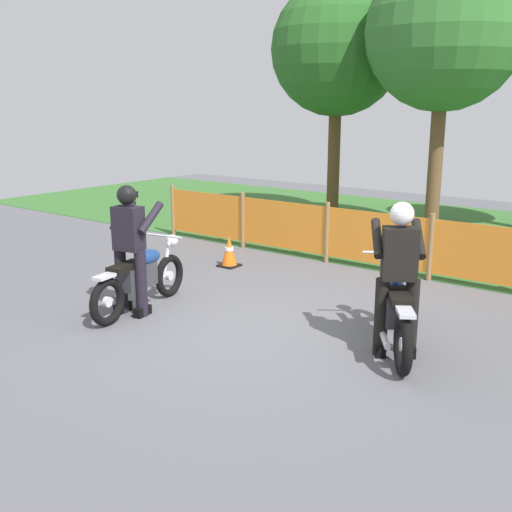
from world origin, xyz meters
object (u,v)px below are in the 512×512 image
Objects in this scene: motorcycle_trailing at (141,277)px; traffic_cone at (229,251)px; motorcycle_lead at (393,307)px; rider_trailing at (130,245)px; rider_lead at (398,273)px.

traffic_cone is (-0.49, 2.41, -0.18)m from motorcycle_trailing.
motorcycle_lead is at bearing -23.36° from traffic_cone.
motorcycle_trailing is at bearing -78.56° from traffic_cone.
motorcycle_trailing is 3.62× the size of traffic_cone.
motorcycle_trailing is 0.51m from rider_trailing.
traffic_cone is (-0.52, 2.60, -0.66)m from rider_trailing.
rider_lead is 4.25m from traffic_cone.
rider_lead is at bearing -24.83° from traffic_cone.
rider_lead reaches higher than motorcycle_trailing.
traffic_cone is at bearing 33.37° from motorcycle_lead.
motorcycle_trailing is (-3.22, -0.81, -0.03)m from motorcycle_lead.
rider_lead is at bearing -89.09° from motorcycle_trailing.
traffic_cone is at bearing 1.25° from rider_trailing.
motorcycle_trailing is 1.13× the size of rider_trailing.
motorcycle_lead is 0.93× the size of motorcycle_trailing.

